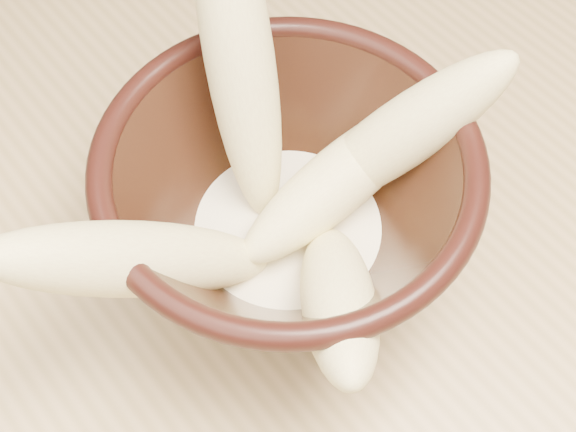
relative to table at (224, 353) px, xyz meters
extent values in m
cube|color=tan|center=(0.00, 0.00, 0.06)|extent=(1.20, 0.80, 0.04)
cylinder|color=#A58652|center=(0.54, 0.34, -0.32)|extent=(0.05, 0.05, 0.71)
cylinder|color=black|center=(0.06, 0.00, 0.09)|extent=(0.10, 0.10, 0.01)
cylinder|color=black|center=(0.06, 0.00, 0.11)|extent=(0.10, 0.10, 0.01)
torus|color=black|center=(0.06, 0.00, 0.19)|extent=(0.22, 0.22, 0.02)
cylinder|color=#F5E8C5|center=(0.06, 0.00, 0.12)|extent=(0.13, 0.13, 0.02)
ellipsoid|color=#D7C17F|center=(0.07, 0.06, 0.21)|extent=(0.10, 0.15, 0.20)
ellipsoid|color=#D7C17F|center=(-0.04, 0.00, 0.18)|extent=(0.17, 0.08, 0.14)
ellipsoid|color=#D7C17F|center=(0.13, -0.02, 0.18)|extent=(0.15, 0.10, 0.14)
ellipsoid|color=#D7C17F|center=(0.09, -0.01, 0.15)|extent=(0.16, 0.05, 0.06)
ellipsoid|color=#D7C17F|center=(0.04, -0.07, 0.16)|extent=(0.12, 0.14, 0.11)
camera|label=1|loc=(-0.11, -0.21, 0.55)|focal=50.00mm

